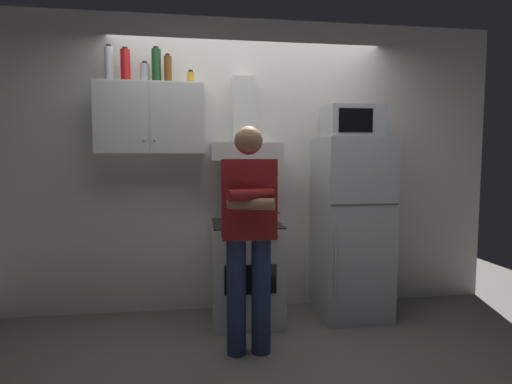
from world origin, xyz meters
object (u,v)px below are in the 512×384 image
Objects in this scene: upper_cabinet at (152,120)px; refrigerator at (351,227)px; cooking_pot at (263,217)px; person_standing at (249,231)px; bottle_beer_brown at (168,70)px; bottle_spice_jar at (191,78)px; stove_oven at (247,271)px; range_hood at (245,139)px; bottle_wine_green at (156,67)px; bottle_canister_steel at (145,74)px; bottle_soda_red at (125,66)px; bottle_vodka_clear at (109,65)px; microwave at (352,123)px.

upper_cabinet is 0.56× the size of refrigerator.
refrigerator is at bearing 8.32° from cooking_pot.
person_standing is 6.33× the size of bottle_beer_brown.
bottle_beer_brown is (-0.19, 0.04, 0.07)m from bottle_spice_jar.
upper_cabinet is at bearing 171.10° from stove_oven.
person_standing is (-0.05, -0.73, -0.70)m from range_hood.
person_standing reaches higher than cooking_pot.
bottle_wine_green is 1.61× the size of bottle_canister_steel.
bottle_soda_red reaches higher than upper_cabinet.
bottle_canister_steel is at bearing -0.69° from bottle_vodka_clear.
person_standing is at bearing -46.57° from bottle_wine_green.
range_hood reaches higher than microwave.
bottle_vodka_clear reaches higher than person_standing.
upper_cabinet is 2.00m from refrigerator.
bottle_canister_steel is at bearing 136.25° from person_standing.
person_standing reaches higher than stove_oven.
range_hood is 2.52× the size of bottle_soda_red.
refrigerator is at bearing -4.65° from bottle_wine_green.
bottle_wine_green is 0.39m from bottle_vodka_clear.
microwave is 2.15m from bottle_vodka_clear.
bottle_vodka_clear is (-2.10, 0.17, 1.41)m from refrigerator.
upper_cabinet reaches higher than stove_oven.
bottle_soda_red is (-1.14, 0.25, 1.27)m from cooking_pot.
bottle_canister_steel is (-0.86, 0.16, 1.71)m from stove_oven.
cooking_pot is 1.50m from bottle_beer_brown.
bottle_canister_steel reaches higher than cooking_pot.
bottle_spice_jar is at bearing -8.53° from bottle_wine_green.
refrigerator is 3.33× the size of microwave.
bottle_canister_steel reaches higher than person_standing.
bottle_spice_jar is 0.31m from bottle_wine_green.
bottle_soda_red is (-0.96, 0.73, 1.29)m from person_standing.
bottle_beer_brown is at bearing -3.19° from bottle_wine_green.
bottle_canister_steel is at bearing 163.92° from cooking_pot.
person_standing is at bearing -148.77° from refrigerator.
bottle_canister_steel is at bearing 177.43° from range_hood.
bottle_soda_red is at bearing 176.74° from bottle_spice_jar.
cooking_pot is 1.34m from bottle_spice_jar.
cooking_pot is at bearing -170.43° from microwave.
bottle_beer_brown reaches higher than range_hood.
person_standing is at bearing -37.41° from bottle_soda_red.
microwave is 1.61× the size of bottle_soda_red.
bottle_wine_green is (-0.76, 0.01, 0.60)m from range_hood.
bottle_spice_jar reaches higher than range_hood.
range_hood is 2.89× the size of bottle_beer_brown.
bottle_vodka_clear reaches higher than range_hood.
refrigerator is 0.84m from cooking_pot.
stove_oven is 2.93× the size of bottle_soda_red.
bottle_soda_red is at bearing -166.02° from bottle_canister_steel.
microwave reaches higher than cooking_pot.
bottle_soda_red reaches higher than bottle_canister_steel.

